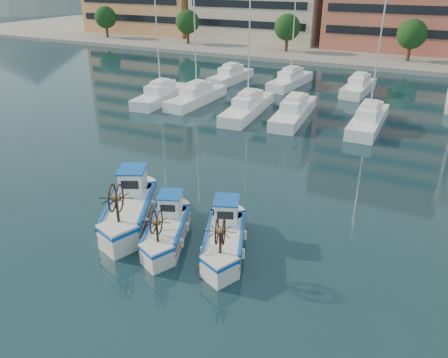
{
  "coord_description": "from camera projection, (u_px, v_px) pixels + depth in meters",
  "views": [
    {
      "loc": [
        9.41,
        -13.98,
        11.89
      ],
      "look_at": [
        -0.51,
        5.5,
        1.5
      ],
      "focal_mm": 35.0,
      "sensor_mm": 36.0,
      "label": 1
    }
  ],
  "objects": [
    {
      "name": "fishing_boat_b",
      "position": [
        167.0,
        227.0,
        21.14
      ],
      "size": [
        3.0,
        4.29,
        2.59
      ],
      "rotation": [
        0.0,
        0.0,
        0.37
      ],
      "color": "silver",
      "rests_on": "ground"
    },
    {
      "name": "hill_west",
      "position": [
        23.0,
        7.0,
        166.16
      ],
      "size": [
        180.0,
        180.0,
        60.0
      ],
      "primitive_type": "cone",
      "color": "slate",
      "rests_on": "ground"
    },
    {
      "name": "ground",
      "position": [
        180.0,
        256.0,
        20.21
      ],
      "size": [
        300.0,
        300.0,
        0.0
      ],
      "primitive_type": "plane",
      "color": "#193943",
      "rests_on": "ground"
    },
    {
      "name": "fishing_boat_c",
      "position": [
        225.0,
        236.0,
        20.36
      ],
      "size": [
        3.18,
        4.52,
        2.72
      ],
      "rotation": [
        0.0,
        0.0,
        0.37
      ],
      "color": "silver",
      "rests_on": "ground"
    },
    {
      "name": "fishing_boat_a",
      "position": [
        130.0,
        207.0,
        22.64
      ],
      "size": [
        4.0,
        5.3,
        3.19
      ],
      "rotation": [
        0.0,
        0.0,
        0.45
      ],
      "color": "silver",
      "rests_on": "ground"
    },
    {
      "name": "yacht_marina",
      "position": [
        309.0,
        98.0,
        43.41
      ],
      "size": [
        37.21,
        21.79,
        11.5
      ],
      "color": "white",
      "rests_on": "ground"
    }
  ]
}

